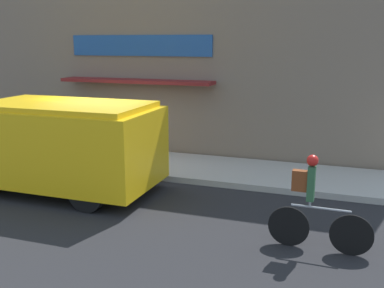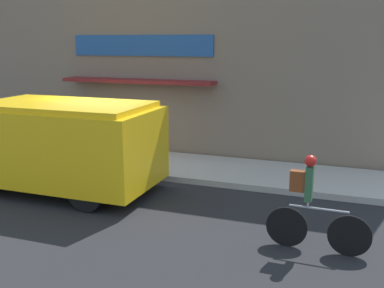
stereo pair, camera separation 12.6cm
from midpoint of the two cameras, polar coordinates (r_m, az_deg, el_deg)
ground_plane at (r=12.39m, az=-10.60°, el=-3.86°), size 70.00×70.00×0.00m
sidewalk at (r=13.38m, az=-8.00°, el=-2.16°), size 28.00×2.42×0.16m
storefront at (r=14.14m, az=-5.79°, el=10.67°), size 15.58×0.88×6.00m
school_bus at (r=11.16m, az=-16.45°, el=-0.03°), size 5.28×2.77×2.14m
cyclist at (r=7.97m, az=15.42°, el=-7.72°), size 1.76×0.20×1.69m
trash_bin at (r=14.59m, az=-16.63°, el=0.99°), size 0.53×0.53×0.98m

